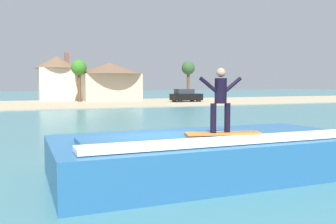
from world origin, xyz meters
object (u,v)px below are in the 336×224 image
object	(u,v)px
wave_crest	(208,154)
house_small_cottage	(57,76)
car_far_shore	(186,96)
tree_short_bushy	(79,69)
house_gabled_white	(110,79)
tree_tall_bare	(188,69)
surfboard	(223,133)
surfer	(221,97)

from	to	relation	value
wave_crest	house_small_cottage	world-z (taller)	house_small_cottage
car_far_shore	tree_short_bushy	bearing A→B (deg)	158.95
house_gabled_white	tree_tall_bare	distance (m)	14.51
surfboard	car_far_shore	distance (m)	40.75
surfer	house_gabled_white	size ratio (longest dim) A/B	0.17
surfer	car_far_shore	world-z (taller)	surfer
tree_tall_bare	tree_short_bushy	distance (m)	19.78
house_small_cottage	wave_crest	bearing A→B (deg)	-90.32
wave_crest	surfboard	world-z (taller)	surfboard
car_far_shore	house_small_cottage	xyz separation A→B (m)	(-15.91, 11.88, 2.79)
wave_crest	tree_tall_bare	xyz separation A→B (m)	(21.54, 47.45, 4.43)
house_gabled_white	house_small_cottage	size ratio (longest dim) A/B	1.40
surfer	wave_crest	bearing A→B (deg)	89.40
house_gabled_white	tree_short_bushy	world-z (taller)	tree_short_bushy
house_small_cottage	tree_tall_bare	size ratio (longest dim) A/B	1.14
surfer	tree_tall_bare	bearing A→B (deg)	65.88
car_far_shore	wave_crest	bearing A→B (deg)	-113.76
house_small_cottage	car_far_shore	bearing A→B (deg)	-36.74
surfboard	house_gabled_white	world-z (taller)	house_gabled_white
car_far_shore	house_small_cottage	distance (m)	20.05
tree_tall_bare	tree_short_bushy	world-z (taller)	tree_tall_bare
surfer	house_small_cottage	distance (m)	49.33
tree_short_bushy	surfboard	bearing A→B (deg)	-93.29
car_far_shore	tree_short_bushy	world-z (taller)	tree_short_bushy
wave_crest	tree_tall_bare	distance (m)	52.30
house_gabled_white	car_far_shore	bearing A→B (deg)	-42.04
car_far_shore	house_gabled_white	size ratio (longest dim) A/B	0.42
wave_crest	tree_short_bushy	distance (m)	42.29
surfer	tree_short_bushy	bearing A→B (deg)	86.60
wave_crest	surfer	xyz separation A→B (m)	(-0.01, -0.66, 1.67)
surfboard	tree_tall_bare	distance (m)	52.82
wave_crest	house_small_cottage	distance (m)	48.75
car_far_shore	tree_tall_bare	bearing A→B (deg)	63.40
surfer	tree_tall_bare	distance (m)	52.79
house_gabled_white	tree_tall_bare	xyz separation A→B (m)	(14.14, 2.76, 1.70)
tree_tall_bare	tree_short_bushy	size ratio (longest dim) A/B	1.09
wave_crest	surfboard	xyz separation A→B (m)	(0.07, -0.66, 0.68)
surfboard	house_small_cottage	world-z (taller)	house_small_cottage
car_far_shore	tree_tall_bare	xyz separation A→B (m)	(5.35, 10.68, 4.05)
car_far_shore	surfer	bearing A→B (deg)	-113.39
car_far_shore	house_small_cottage	bearing A→B (deg)	143.26
surfboard	tree_tall_bare	xyz separation A→B (m)	(21.47, 48.11, 3.75)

